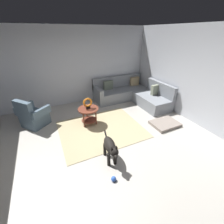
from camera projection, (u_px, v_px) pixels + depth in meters
ground_plane at (106, 147)px, 3.68m from camera, size 6.00×6.00×0.10m
wall_back at (73, 67)px, 5.34m from camera, size 6.00×0.12×2.70m
wall_right at (201, 78)px, 4.11m from camera, size 0.12×6.00×2.70m
area_rug at (101, 129)px, 4.27m from camera, size 2.30×1.90×0.01m
sectional_couch at (132, 94)px, 5.86m from camera, size 2.20×2.25×0.88m
armchair at (33, 116)px, 4.28m from camera, size 0.97×1.00×0.88m
side_table at (88, 112)px, 4.31m from camera, size 0.60×0.60×0.54m
torus_sculpture at (88, 103)px, 4.17m from camera, size 0.28×0.08×0.33m
dog_bed_mat at (165, 124)px, 4.44m from camera, size 0.80×0.60×0.09m
dog at (110, 147)px, 3.06m from camera, size 0.29×0.85×0.63m
dog_toy_ball at (114, 179)px, 2.78m from camera, size 0.10×0.10×0.10m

